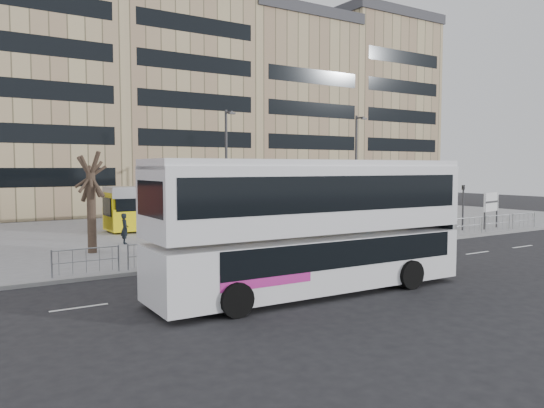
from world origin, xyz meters
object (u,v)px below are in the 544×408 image
tram (272,203)px  traffic_light_east (463,201)px  pedestrian (125,229)px  station_sign (491,204)px  ad_panel (368,228)px  lamp_post_east (356,164)px  bare_tree (90,149)px  double_decker_bus (313,222)px  traffic_light_west (175,220)px  lamp_post_west (227,165)px

tram → traffic_light_east: traffic_light_east is taller
tram → pedestrian: tram is taller
station_sign → traffic_light_east: traffic_light_east is taller
ad_panel → lamp_post_east: bearing=38.1°
pedestrian → bare_tree: size_ratio=0.25×
double_decker_bus → traffic_light_east: (19.13, 8.41, -0.42)m
ad_panel → traffic_light_east: bearing=-5.2°
ad_panel → traffic_light_west: bearing=167.2°
pedestrian → lamp_post_east: 19.61m
station_sign → ad_panel: size_ratio=1.61×
double_decker_bus → traffic_light_east: double_decker_bus is taller
lamp_post_east → bare_tree: 21.92m
double_decker_bus → ad_panel: (9.08, 6.98, -1.48)m
ad_panel → station_sign: bearing=-8.3°
lamp_post_west → bare_tree: size_ratio=1.17×
double_decker_bus → pedestrian: bearing=100.3°
tram → station_sign: 15.97m
tram → station_sign: (10.65, -11.90, 0.24)m
traffic_light_west → bare_tree: 6.68m
double_decker_bus → pedestrian: size_ratio=6.86×
traffic_light_west → lamp_post_east: size_ratio=0.37×
ad_panel → lamp_post_west: (-3.32, 10.46, 3.55)m
station_sign → traffic_light_west: bearing=171.3°
ad_panel → bare_tree: 15.28m
tram → lamp_post_west: bearing=-155.2°
lamp_post_west → lamp_post_east: (11.11, -0.72, 0.07)m
tram → station_sign: tram is taller
ad_panel → lamp_post_east: lamp_post_east is taller
ad_panel → bare_tree: bearing=145.5°
tram → bare_tree: bearing=-154.6°
lamp_post_east → bare_tree: bearing=-168.4°
ad_panel → traffic_light_west: size_ratio=0.51×
traffic_light_east → bare_tree: size_ratio=0.44×
traffic_light_west → bare_tree: bare_tree is taller
station_sign → lamp_post_west: lamp_post_west is taller
traffic_light_west → traffic_light_east: size_ratio=1.00×
traffic_light_west → traffic_light_east: (21.46, 1.51, 0.00)m
station_sign → ad_panel: station_sign is taller
double_decker_bus → traffic_light_east: 20.90m
lamp_post_west → traffic_light_east: bearing=-34.1°
lamp_post_west → pedestrian: bearing=-159.8°
tram → ad_panel: tram is taller
bare_tree → station_sign: bearing=-9.1°
double_decker_bus → lamp_post_west: 18.48m
bare_tree → traffic_light_east: bearing=-9.4°
traffic_light_east → bare_tree: bare_tree is taller
station_sign → bare_tree: size_ratio=0.36×
bare_tree → double_decker_bus: bearing=-69.6°
pedestrian → traffic_light_west: 7.66m
lamp_post_east → ad_panel: bearing=-128.7°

